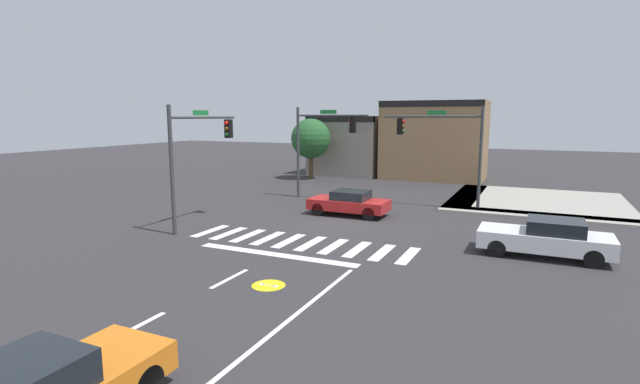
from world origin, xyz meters
TOP-DOWN VIEW (x-y plane):
  - ground_plane at (0.00, 0.00)m, footprint 120.00×120.00m
  - crosswalk_near at (0.00, -4.50)m, footprint 9.77×2.43m
  - lane_markings at (1.06, -12.74)m, footprint 6.80×24.25m
  - bike_detector_marking at (1.48, -9.50)m, footprint 1.07×1.07m
  - curb_corner_northeast at (8.49, 9.42)m, footprint 10.00×10.60m
  - storefront_row at (-2.63, 18.85)m, footprint 14.96×6.68m
  - traffic_signal_northwest at (-3.58, 5.48)m, footprint 4.83×0.32m
  - traffic_signal_northeast at (3.93, 5.80)m, footprint 5.65×0.32m
  - traffic_signal_southwest at (-5.69, -3.84)m, footprint 0.32×4.83m
  - car_white at (9.39, -2.43)m, footprint 4.69×1.87m
  - car_red at (-0.12, 1.51)m, footprint 4.19×1.86m
  - roadside_tree at (-8.50, 14.00)m, footprint 3.31×3.31m

SIDE VIEW (x-z plane):
  - ground_plane at x=0.00m, z-range 0.00..0.00m
  - bike_detector_marking at x=1.48m, z-range 0.00..0.01m
  - crosswalk_near at x=0.00m, z-range 0.00..0.01m
  - lane_markings at x=1.06m, z-range 0.00..0.01m
  - curb_corner_northeast at x=8.49m, z-range 0.00..0.15m
  - car_red at x=-0.12m, z-range 0.02..1.36m
  - car_white at x=9.39m, z-range 0.00..1.46m
  - storefront_row at x=-2.63m, z-range -0.26..6.23m
  - roadside_tree at x=-8.50m, z-range 0.85..5.91m
  - traffic_signal_southwest at x=-5.69m, z-range 1.03..6.78m
  - traffic_signal_northwest at x=-3.58m, z-range 1.06..6.88m
  - traffic_signal_northeast at x=3.93m, z-range 1.06..6.89m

